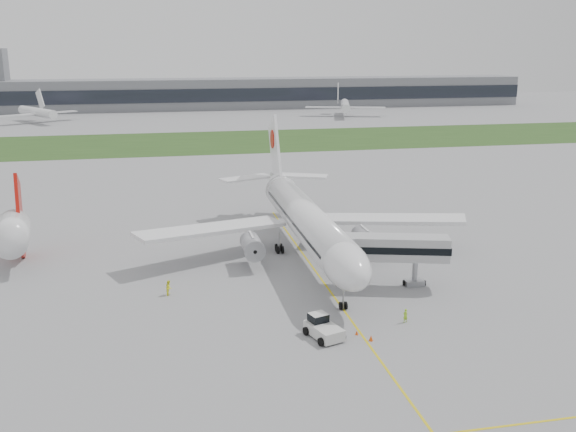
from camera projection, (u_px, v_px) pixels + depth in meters
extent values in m
plane|color=#949497|center=(312.00, 266.00, 87.44)|extent=(600.00, 600.00, 0.00)
cube|color=#27461A|center=(222.00, 142.00, 201.02)|extent=(600.00, 50.00, 0.02)
cube|color=gray|center=(197.00, 94.00, 303.34)|extent=(320.00, 22.00, 14.00)
cube|color=#21242E|center=(199.00, 96.00, 292.93)|extent=(320.00, 0.60, 6.00)
cylinder|color=white|center=(306.00, 219.00, 89.78)|extent=(5.00, 38.00, 5.00)
ellipsoid|color=white|center=(345.00, 264.00, 71.32)|extent=(5.00, 11.00, 5.00)
cube|color=black|center=(348.00, 260.00, 70.15)|extent=(3.20, 1.54, 1.14)
cone|color=white|center=(277.00, 182.00, 110.40)|extent=(5.00, 10.53, 6.16)
cube|color=white|center=(212.00, 229.00, 89.46)|extent=(22.13, 13.52, 1.70)
cube|color=white|center=(388.00, 219.00, 94.51)|extent=(22.13, 13.52, 1.70)
cylinder|color=#9D9EA3|center=(252.00, 246.00, 86.53)|extent=(2.70, 5.20, 2.70)
cylinder|color=#9D9EA3|center=(365.00, 239.00, 89.64)|extent=(2.70, 5.20, 2.70)
cube|color=white|center=(275.00, 151.00, 110.51)|extent=(0.45, 10.90, 12.76)
cylinder|color=#AD1109|center=(274.00, 139.00, 110.94)|extent=(0.60, 3.20, 3.20)
cube|color=white|center=(246.00, 178.00, 111.69)|extent=(9.54, 6.34, 0.35)
cube|color=white|center=(302.00, 176.00, 113.64)|extent=(9.54, 6.34, 0.35)
cylinder|color=#999A9F|center=(343.00, 297.00, 72.84)|extent=(0.24, 0.24, 3.10)
cylinder|color=black|center=(279.00, 249.00, 93.30)|extent=(1.40, 1.10, 1.10)
cylinder|color=black|center=(322.00, 246.00, 94.54)|extent=(1.40, 1.10, 1.10)
cube|color=silver|center=(324.00, 331.00, 65.97)|extent=(3.64, 4.87, 1.16)
cube|color=silver|center=(318.00, 318.00, 66.69)|extent=(2.13, 2.01, 0.96)
cube|color=black|center=(318.00, 317.00, 66.67)|extent=(2.19, 2.07, 0.82)
cylinder|color=black|center=(306.00, 331.00, 66.64)|extent=(0.59, 0.93, 0.87)
cylinder|color=black|center=(327.00, 326.00, 67.89)|extent=(0.59, 0.93, 0.87)
cylinder|color=black|center=(321.00, 342.00, 64.21)|extent=(0.59, 0.93, 0.87)
cylinder|color=black|center=(342.00, 336.00, 65.46)|extent=(0.59, 0.93, 0.87)
cube|color=#A8A8AB|center=(393.00, 248.00, 78.88)|extent=(14.00, 6.49, 2.94)
cube|color=black|center=(393.00, 248.00, 78.88)|extent=(14.21, 6.64, 0.88)
cube|color=#A8A8AB|center=(341.00, 249.00, 78.35)|extent=(2.55, 3.33, 3.33)
cylinder|color=#999A9F|center=(415.00, 272.00, 80.00)|extent=(0.69, 0.69, 3.72)
cube|color=#999A9F|center=(414.00, 283.00, 80.39)|extent=(2.63, 1.95, 0.69)
cylinder|color=black|center=(404.00, 283.00, 80.47)|extent=(0.47, 0.74, 0.69)
cylinder|color=black|center=(424.00, 283.00, 80.30)|extent=(0.47, 0.74, 0.69)
cone|color=#E14A0B|center=(357.00, 333.00, 66.73)|extent=(0.35, 0.35, 0.48)
cone|color=#E14A0B|center=(371.00, 338.00, 65.35)|extent=(0.44, 0.44, 0.61)
imported|color=#95D523|center=(405.00, 316.00, 69.60)|extent=(0.66, 0.52, 1.57)
imported|color=#FCFF2A|center=(169.00, 288.00, 77.24)|extent=(0.86, 1.01, 1.85)
cube|color=#AD1109|center=(20.00, 217.00, 90.55)|extent=(1.84, 10.09, 12.74)
cylinder|color=white|center=(12.00, 233.00, 85.35)|extent=(5.62, 10.00, 4.37)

